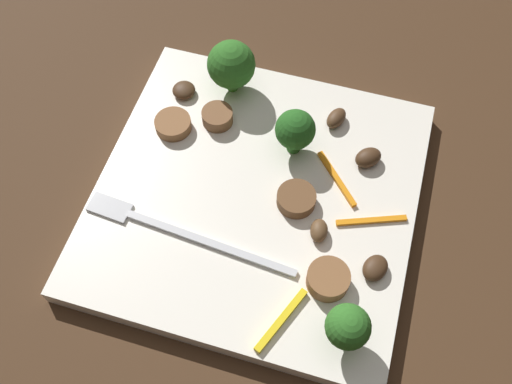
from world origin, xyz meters
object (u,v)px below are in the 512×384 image
(pepper_strip_2, at_px, (370,224))
(sausage_slice_2, at_px, (328,279))
(sausage_slice_0, at_px, (298,194))
(broccoli_floret_1, at_px, (295,130))
(broccoli_floret_0, at_px, (348,327))
(sausage_slice_3, at_px, (173,124))
(mushroom_0, at_px, (375,268))
(broccoli_floret_2, at_px, (231,65))
(fork, at_px, (174,230))
(sausage_slice_1, at_px, (217,117))
(mushroom_1, at_px, (368,158))
(mushroom_4, at_px, (184,90))
(pepper_strip_1, at_px, (337,179))
(plate, at_px, (256,197))
(mushroom_3, at_px, (319,231))
(pepper_strip_0, at_px, (281,320))
(mushroom_2, at_px, (336,118))

(pepper_strip_2, bearing_deg, sausage_slice_2, 68.57)
(sausage_slice_0, bearing_deg, pepper_strip_2, 172.29)
(broccoli_floret_1, bearing_deg, broccoli_floret_0, 116.61)
(sausage_slice_3, relative_size, pepper_strip_2, 0.56)
(pepper_strip_2, bearing_deg, mushroom_0, 104.92)
(broccoli_floret_2, bearing_deg, sausage_slice_2, 128.11)
(fork, distance_m, sausage_slice_0, 0.11)
(sausage_slice_1, relative_size, mushroom_1, 1.17)
(broccoli_floret_1, xyz_separation_m, pepper_strip_2, (-0.08, 0.06, -0.03))
(fork, bearing_deg, broccoli_floret_1, -119.61)
(mushroom_4, distance_m, pepper_strip_1, 0.16)
(mushroom_4, height_order, pepper_strip_1, mushroom_4)
(broccoli_floret_2, relative_size, mushroom_1, 2.23)
(plate, bearing_deg, mushroom_4, -41.32)
(broccoli_floret_2, bearing_deg, pepper_strip_2, 145.01)
(broccoli_floret_2, relative_size, mushroom_3, 2.60)
(mushroom_1, height_order, mushroom_3, mushroom_1)
(plate, distance_m, sausage_slice_1, 0.08)
(pepper_strip_1, height_order, pepper_strip_2, same)
(pepper_strip_0, relative_size, pepper_strip_1, 1.00)
(sausage_slice_2, relative_size, mushroom_3, 1.61)
(mushroom_1, distance_m, pepper_strip_0, 0.16)
(broccoli_floret_0, bearing_deg, sausage_slice_2, -62.84)
(mushroom_2, distance_m, pepper_strip_2, 0.11)
(broccoli_floret_0, xyz_separation_m, broccoli_floret_1, (0.08, -0.15, -0.00))
(fork, bearing_deg, sausage_slice_1, -84.76)
(sausage_slice_1, bearing_deg, plate, 131.48)
(broccoli_floret_1, distance_m, sausage_slice_2, 0.13)
(sausage_slice_0, bearing_deg, broccoli_floret_0, 119.91)
(plate, height_order, sausage_slice_2, sausage_slice_2)
(mushroom_4, bearing_deg, mushroom_1, 171.46)
(pepper_strip_0, xyz_separation_m, pepper_strip_1, (-0.01, -0.13, -0.00))
(broccoli_floret_0, bearing_deg, mushroom_3, -65.02)
(broccoli_floret_0, relative_size, mushroom_0, 2.00)
(mushroom_3, bearing_deg, pepper_strip_0, 82.60)
(pepper_strip_2, bearing_deg, pepper_strip_1, -44.01)
(broccoli_floret_1, relative_size, pepper_strip_0, 0.78)
(sausage_slice_0, relative_size, mushroom_3, 1.59)
(sausage_slice_3, xyz_separation_m, pepper_strip_2, (-0.19, 0.05, -0.00))
(mushroom_1, distance_m, mushroom_3, 0.08)
(mushroom_4, bearing_deg, broccoli_floret_0, 135.89)
(mushroom_4, bearing_deg, sausage_slice_1, 151.70)
(mushroom_1, bearing_deg, pepper_strip_1, 49.60)
(sausage_slice_1, xyz_separation_m, pepper_strip_2, (-0.15, 0.06, -0.00))
(broccoli_floret_2, height_order, mushroom_2, broccoli_floret_2)
(broccoli_floret_0, distance_m, sausage_slice_0, 0.12)
(sausage_slice_2, relative_size, mushroom_1, 1.38)
(mushroom_1, xyz_separation_m, pepper_strip_0, (0.03, 0.16, -0.00))
(sausage_slice_2, distance_m, mushroom_4, 0.22)
(sausage_slice_2, bearing_deg, sausage_slice_3, -32.36)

